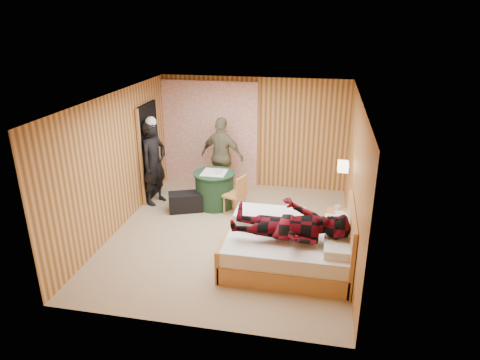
% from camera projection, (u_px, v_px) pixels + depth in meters
% --- Properties ---
extents(floor, '(4.20, 5.00, 0.01)m').
position_uv_depth(floor, '(230.00, 234.00, 7.83)').
color(floor, tan).
rests_on(floor, ground).
extents(ceiling, '(4.20, 5.00, 0.01)m').
position_uv_depth(ceiling, '(229.00, 98.00, 6.91)').
color(ceiling, silver).
rests_on(ceiling, wall_back).
extents(wall_back, '(4.20, 0.02, 2.50)m').
position_uv_depth(wall_back, '(254.00, 133.00, 9.65)').
color(wall_back, '#E09355').
rests_on(wall_back, floor).
extents(wall_left, '(0.02, 5.00, 2.50)m').
position_uv_depth(wall_left, '(117.00, 163.00, 7.75)').
color(wall_left, '#E09355').
rests_on(wall_left, floor).
extents(wall_right, '(0.02, 5.00, 2.50)m').
position_uv_depth(wall_right, '(355.00, 179.00, 6.99)').
color(wall_right, '#E09355').
rests_on(wall_right, floor).
extents(curtain, '(2.20, 0.08, 2.40)m').
position_uv_depth(curtain, '(210.00, 134.00, 9.79)').
color(curtain, white).
rests_on(curtain, floor).
extents(doorway, '(0.06, 0.90, 2.05)m').
position_uv_depth(doorway, '(150.00, 152.00, 9.10)').
color(doorway, black).
rests_on(doorway, floor).
extents(wall_lamp, '(0.26, 0.24, 0.16)m').
position_uv_depth(wall_lamp, '(343.00, 166.00, 7.41)').
color(wall_lamp, gold).
rests_on(wall_lamp, wall_right).
extents(bed, '(1.98, 1.54, 1.06)m').
position_uv_depth(bed, '(289.00, 247.00, 6.81)').
color(bed, tan).
rests_on(bed, floor).
extents(nightstand, '(0.39, 0.53, 0.51)m').
position_uv_depth(nightstand, '(336.00, 226.00, 7.56)').
color(nightstand, tan).
rests_on(nightstand, floor).
extents(round_table, '(0.85, 0.85, 0.75)m').
position_uv_depth(round_table, '(215.00, 189.00, 8.86)').
color(round_table, '#1E4123').
rests_on(round_table, floor).
extents(chair_far, '(0.44, 0.44, 0.93)m').
position_uv_depth(chair_far, '(222.00, 171.00, 9.41)').
color(chair_far, tan).
rests_on(chair_far, floor).
extents(chair_near, '(0.48, 0.48, 0.82)m').
position_uv_depth(chair_near, '(238.00, 192.00, 8.45)').
color(chair_near, tan).
rests_on(chair_near, floor).
extents(duffel_bag, '(0.76, 0.58, 0.38)m').
position_uv_depth(duffel_bag, '(186.00, 202.00, 8.71)').
color(duffel_bag, black).
rests_on(duffel_bag, floor).
extents(sneaker_left, '(0.29, 0.18, 0.12)m').
position_uv_depth(sneaker_left, '(206.00, 207.00, 8.80)').
color(sneaker_left, white).
rests_on(sneaker_left, floor).
extents(sneaker_right, '(0.31, 0.23, 0.13)m').
position_uv_depth(sneaker_right, '(218.00, 202.00, 8.99)').
color(sneaker_right, white).
rests_on(sneaker_right, floor).
extents(woman_standing, '(0.62, 0.75, 1.78)m').
position_uv_depth(woman_standing, '(154.00, 163.00, 8.84)').
color(woman_standing, black).
rests_on(woman_standing, floor).
extents(man_at_table, '(1.08, 0.66, 1.72)m').
position_uv_depth(man_at_table, '(222.00, 156.00, 9.33)').
color(man_at_table, '#6D6749').
rests_on(man_at_table, floor).
extents(man_on_bed, '(0.86, 0.67, 1.77)m').
position_uv_depth(man_on_bed, '(291.00, 216.00, 6.36)').
color(man_on_bed, maroon).
rests_on(man_on_bed, bed).
extents(book_lower, '(0.26, 0.28, 0.02)m').
position_uv_depth(book_lower, '(337.00, 214.00, 7.42)').
color(book_lower, white).
rests_on(book_lower, nightstand).
extents(book_upper, '(0.25, 0.27, 0.02)m').
position_uv_depth(book_upper, '(337.00, 213.00, 7.41)').
color(book_upper, white).
rests_on(book_upper, nightstand).
extents(cup_nightstand, '(0.12, 0.12, 0.09)m').
position_uv_depth(cup_nightstand, '(337.00, 208.00, 7.57)').
color(cup_nightstand, white).
rests_on(cup_nightstand, nightstand).
extents(cup_table, '(0.15, 0.15, 0.10)m').
position_uv_depth(cup_table, '(218.00, 171.00, 8.64)').
color(cup_table, white).
rests_on(cup_table, round_table).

